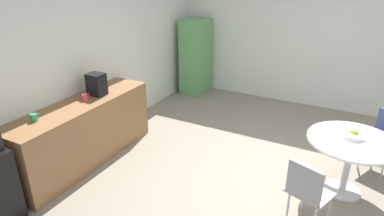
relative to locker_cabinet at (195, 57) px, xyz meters
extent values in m
plane|color=gray|center=(-2.55, -2.55, -0.80)|extent=(6.00, 6.00, 0.00)
cube|color=silver|center=(-2.55, 0.45, 0.50)|extent=(6.00, 0.10, 2.60)
cube|color=silver|center=(0.45, -2.55, 0.50)|extent=(0.10, 6.00, 2.60)
cube|color=brown|center=(-3.27, 0.10, -0.35)|extent=(2.27, 0.60, 0.90)
cube|color=#599959|center=(0.00, 0.00, 0.00)|extent=(0.60, 0.50, 1.60)
cylinder|color=silver|center=(-2.33, -3.30, -0.79)|extent=(0.44, 0.44, 0.03)
cylinder|color=silver|center=(-2.33, -3.30, -0.41)|extent=(0.08, 0.08, 0.72)
cylinder|color=white|center=(-2.33, -3.30, -0.07)|extent=(1.04, 1.04, 0.03)
cylinder|color=silver|center=(-1.78, -3.73, -0.59)|extent=(0.02, 0.02, 0.42)
cylinder|color=silver|center=(-1.65, -3.44, -0.59)|extent=(0.02, 0.02, 0.42)
cylinder|color=silver|center=(-1.36, -3.57, -0.59)|extent=(0.02, 0.02, 0.42)
cube|color=#384772|center=(-1.57, -3.65, -0.36)|extent=(0.56, 0.56, 0.03)
cylinder|color=silver|center=(-2.91, -2.91, -0.59)|extent=(0.02, 0.02, 0.42)
cylinder|color=silver|center=(-3.02, -3.20, -0.59)|extent=(0.02, 0.02, 0.42)
cylinder|color=silver|center=(-3.21, -2.80, -0.59)|extent=(0.02, 0.02, 0.42)
cube|color=gray|center=(-3.11, -3.00, -0.36)|extent=(0.54, 0.54, 0.03)
cube|color=gray|center=(-3.29, -2.93, -0.16)|extent=(0.17, 0.37, 0.38)
cylinder|color=silver|center=(-2.27, -3.30, -0.02)|extent=(0.23, 0.23, 0.07)
sphere|color=#66B233|center=(-2.30, -3.31, 0.02)|extent=(0.07, 0.07, 0.07)
sphere|color=yellow|center=(-2.29, -3.30, 0.02)|extent=(0.07, 0.07, 0.07)
sphere|color=yellow|center=(-2.29, -3.28, 0.02)|extent=(0.07, 0.07, 0.07)
sphere|color=yellow|center=(-2.25, -3.29, 0.02)|extent=(0.07, 0.07, 0.07)
cylinder|color=#D84C4C|center=(-3.15, 0.10, 0.15)|extent=(0.08, 0.08, 0.09)
torus|color=#D84C4C|center=(-3.09, 0.10, 0.15)|extent=(0.06, 0.01, 0.06)
cylinder|color=#338C59|center=(-3.95, 0.15, 0.15)|extent=(0.08, 0.08, 0.09)
torus|color=#338C59|center=(-3.89, 0.15, 0.15)|extent=(0.06, 0.01, 0.06)
cube|color=black|center=(-2.91, 0.10, 0.26)|extent=(0.20, 0.24, 0.32)
camera|label=1|loc=(-6.26, -3.23, 1.85)|focal=31.14mm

